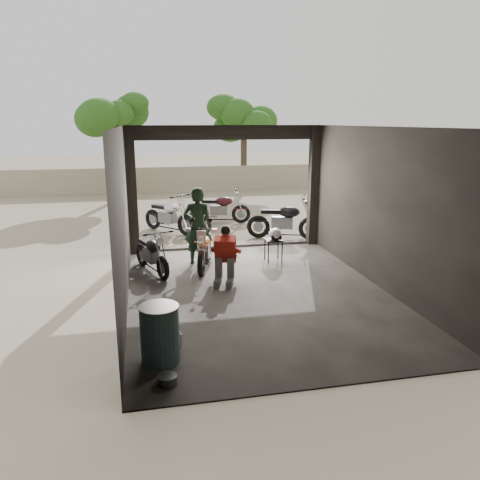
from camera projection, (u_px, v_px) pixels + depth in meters
name	position (u px, v px, depth m)	size (l,w,h in m)	color
ground	(258.00, 293.00, 9.26)	(80.00, 80.00, 0.00)	#7A6D56
garage	(252.00, 224.00, 9.46)	(7.00, 7.13, 3.20)	#2D2B28
boundary_wall	(187.00, 179.00, 22.38)	(18.00, 0.30, 1.20)	gray
tree_left	(116.00, 104.00, 19.52)	(2.20, 2.20, 5.60)	#382B1E
tree_right	(244.00, 115.00, 22.21)	(2.20, 2.20, 5.00)	#382B1E
main_bike	(204.00, 246.00, 10.67)	(0.65, 1.59, 1.06)	beige
left_bike	(151.00, 251.00, 10.35)	(0.62, 1.51, 1.02)	black
outside_bike_a	(168.00, 213.00, 14.15)	(0.73, 1.76, 1.19)	black
outside_bike_b	(220.00, 206.00, 15.39)	(0.71, 1.73, 1.17)	#3C0E15
outside_bike_c	(284.00, 218.00, 13.31)	(0.77, 1.87, 1.26)	black
rider	(198.00, 226.00, 10.87)	(0.67, 0.44, 1.84)	black
mechanic	(225.00, 257.00, 9.65)	(0.59, 0.80, 1.15)	red
stool	(273.00, 242.00, 11.19)	(0.40, 0.40, 0.56)	black
helmet	(275.00, 234.00, 11.11)	(0.29, 0.31, 0.28)	silver
oil_drum	(160.00, 335.00, 6.49)	(0.54, 0.54, 0.84)	#3D6167
sign_post	(348.00, 185.00, 11.70)	(0.86, 0.08, 2.57)	black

